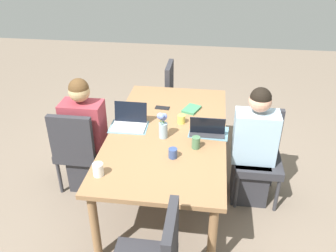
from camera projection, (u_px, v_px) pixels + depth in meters
ground_plane at (168, 191)px, 3.70m from camera, size 10.00×10.00×0.00m
dining_table at (168, 137)px, 3.37m from camera, size 1.98×1.08×0.73m
chair_far_left_near at (258, 151)px, 3.45m from camera, size 0.44×0.44×0.90m
person_far_left_near at (253, 152)px, 3.38m from camera, size 0.36×0.40×1.19m
chair_near_left_mid at (78, 147)px, 3.52m from camera, size 0.44×0.44×0.90m
person_near_left_mid at (86, 141)px, 3.56m from camera, size 0.36×0.40×1.19m
chair_head_left_right_near at (178, 94)px, 4.58m from camera, size 0.44×0.44×0.90m
flower_vase at (163, 124)px, 3.17m from camera, size 0.10×0.10×0.26m
placemat_far_left_near at (209, 132)px, 3.31m from camera, size 0.28×0.38×0.00m
placemat_near_left_mid at (129, 127)px, 3.39m from camera, size 0.27×0.37×0.00m
laptop_far_left_near at (207, 130)px, 3.27m from camera, size 0.22×0.32×0.21m
laptop_near_left_mid at (130, 122)px, 3.39m from camera, size 0.22×0.32×0.21m
coffee_mug_near_left at (181, 119)px, 3.45m from camera, size 0.08×0.08×0.08m
coffee_mug_near_right at (98, 170)px, 2.73m from camera, size 0.08×0.08×0.10m
coffee_mug_centre_left at (173, 153)px, 2.94m from camera, size 0.07×0.07×0.08m
coffee_mug_centre_right at (196, 143)px, 3.06m from camera, size 0.07×0.07×0.11m
book_red_cover at (192, 109)px, 3.69m from camera, size 0.24×0.20×0.02m
phone_black at (162, 108)px, 3.74m from camera, size 0.08×0.16×0.01m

